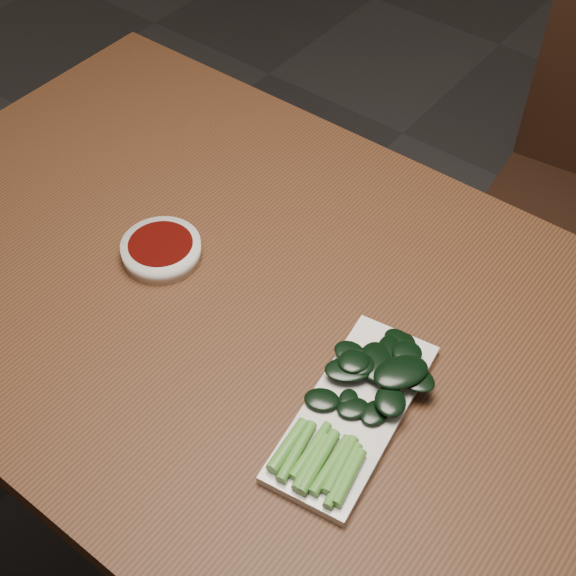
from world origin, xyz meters
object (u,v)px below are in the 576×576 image
(serving_plate, at_px, (353,412))
(table, at_px, (287,350))
(gai_lan, at_px, (364,395))
(sauce_bowl, at_px, (161,250))

(serving_plate, bearing_deg, table, 155.77)
(serving_plate, distance_m, gai_lan, 0.03)
(table, xyz_separation_m, sauce_bowl, (-0.22, -0.02, 0.09))
(gai_lan, bearing_deg, sauce_bowl, 174.53)
(sauce_bowl, xyz_separation_m, gai_lan, (0.38, -0.04, 0.01))
(serving_plate, relative_size, gai_lan, 1.05)
(table, bearing_deg, sauce_bowl, -175.10)
(sauce_bowl, distance_m, gai_lan, 0.39)
(serving_plate, xyz_separation_m, gai_lan, (0.00, 0.02, 0.02))
(sauce_bowl, relative_size, gai_lan, 0.42)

